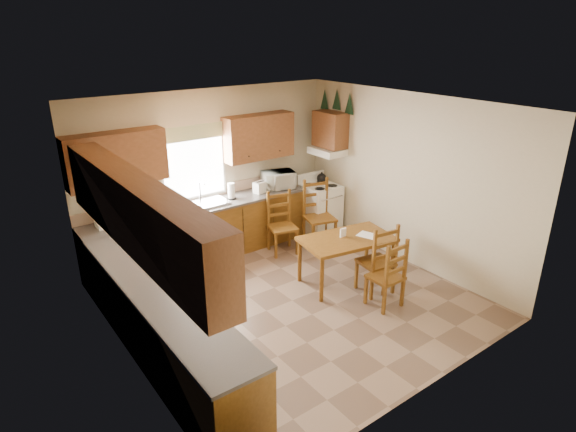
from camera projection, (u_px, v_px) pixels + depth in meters
floor at (292, 300)px, 6.77m from camera, size 4.50×4.50×0.00m
ceiling at (293, 106)px, 5.77m from camera, size 4.50×4.50×0.00m
wall_left at (121, 257)px, 5.02m from camera, size 4.50×4.50×0.00m
wall_right at (407, 180)px, 7.52m from camera, size 4.50×4.50×0.00m
wall_back at (210, 172)px, 7.95m from camera, size 4.50×4.50×0.00m
wall_front at (435, 279)px, 4.59m from camera, size 4.50×4.50×0.00m
lower_cab_back at (202, 234)px, 7.85m from camera, size 3.75×0.60×0.88m
lower_cab_left at (162, 327)px, 5.41m from camera, size 0.60×3.60×0.88m
counter_back at (200, 207)px, 7.68m from camera, size 3.75×0.63×0.04m
counter_left at (158, 292)px, 5.24m from camera, size 0.63×3.60×0.04m
backsplash at (191, 196)px, 7.85m from camera, size 3.75×0.01×0.18m
upper_cab_back_left at (116, 159)px, 6.78m from camera, size 1.41×0.33×0.75m
upper_cab_back_right at (259, 137)px, 8.11m from camera, size 1.25×0.33×0.75m
upper_cab_left at (136, 213)px, 4.81m from camera, size 0.33×3.60×0.75m
upper_cab_stove at (330, 130)px, 8.45m from camera, size 0.33×0.62×0.62m
range_hood at (327, 151)px, 8.56m from camera, size 0.44×0.62×0.12m
window_frame at (194, 163)px, 7.68m from camera, size 1.13×0.02×1.18m
window_pane at (194, 164)px, 7.68m from camera, size 1.05×0.01×1.10m
window_valance at (192, 133)px, 7.48m from camera, size 1.19×0.01×0.24m
sink_basin at (204, 204)px, 7.71m from camera, size 0.75×0.45×0.04m
pine_decal_a at (349, 103)px, 8.11m from camera, size 0.22×0.22×0.36m
pine_decal_b at (337, 99)px, 8.33m from camera, size 0.22×0.22×0.36m
pine_decal_c at (325, 99)px, 8.58m from camera, size 0.22×0.22×0.36m
stove at (320, 209)px, 8.86m from camera, size 0.62×0.64×0.90m
coffeemaker at (102, 215)px, 6.81m from camera, size 0.28×0.31×0.36m
paper_towel at (231, 191)px, 7.95m from camera, size 0.14×0.14×0.27m
toaster at (260, 187)px, 8.27m from camera, size 0.26×0.20×0.19m
microwave at (278, 180)px, 8.47m from camera, size 0.59×0.49×0.31m
dining_table at (346, 260)px, 7.15m from camera, size 1.45×0.98×0.72m
chair_near_left at (386, 273)px, 6.49m from camera, size 0.42×0.40×1.00m
chair_near_right at (376, 258)px, 6.83m from camera, size 0.51×0.49×1.06m
chair_far_left at (283, 224)px, 8.03m from camera, size 0.53×0.52×1.04m
chair_far_right at (320, 214)px, 8.29m from camera, size 0.59×0.57×1.15m
table_paper at (368, 235)px, 7.10m from camera, size 0.31×0.36×0.00m
table_card at (343, 233)px, 7.02m from camera, size 0.10×0.03×0.13m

